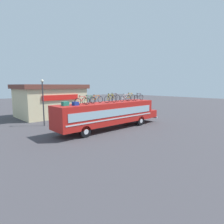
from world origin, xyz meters
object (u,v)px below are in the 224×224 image
Objects in this scene: luggage_bag_1 at (65,104)px; rooftop_bicycle_4 at (111,99)px; rooftop_bicycle_6 at (125,98)px; street_lamp at (43,98)px; rooftop_bicycle_7 at (130,97)px; rooftop_bicycle_1 at (82,101)px; rooftop_bicycle_2 at (89,100)px; rooftop_bicycle_3 at (96,99)px; bus at (110,113)px; rooftop_bicycle_8 at (139,97)px; luggage_bag_2 at (75,104)px; rooftop_bicycle_5 at (114,98)px.

rooftop_bicycle_4 reaches higher than luggage_bag_1.
street_lamp is (-6.60, 6.61, -0.02)m from rooftop_bicycle_6.
luggage_bag_1 is 0.33× the size of rooftop_bicycle_7.
rooftop_bicycle_7 is (6.90, 0.39, 0.03)m from rooftop_bicycle_1.
rooftop_bicycle_4 reaches higher than rooftop_bicycle_6.
rooftop_bicycle_2 is 0.98× the size of rooftop_bicycle_3.
bus is at bearing 6.17° from rooftop_bicycle_1.
rooftop_bicycle_7 reaches higher than rooftop_bicycle_8.
rooftop_bicycle_4 reaches higher than luggage_bag_2.
rooftop_bicycle_7 is at bearing -0.90° from luggage_bag_1.
luggage_bag_1 is 7.22m from rooftop_bicycle_6.
rooftop_bicycle_2 is (1.14, 0.53, 0.00)m from rooftop_bicycle_1.
rooftop_bicycle_5 is 1.06× the size of rooftop_bicycle_7.
rooftop_bicycle_2 is (-2.55, 0.13, 1.51)m from bus.
rooftop_bicycle_8 is (8.65, -0.12, 0.21)m from luggage_bag_2.
rooftop_bicycle_8 reaches higher than rooftop_bicycle_3.
bus is 4.00m from rooftop_bicycle_1.
rooftop_bicycle_5 is (4.54, 0.62, 0.04)m from rooftop_bicycle_1.
luggage_bag_1 is at bearing -179.05° from rooftop_bicycle_5.
luggage_bag_1 is 0.34× the size of rooftop_bicycle_1.
rooftop_bicycle_8 reaches higher than rooftop_bicycle_1.
bus is 7.75× the size of rooftop_bicycle_7.
rooftop_bicycle_4 is 1.26m from rooftop_bicycle_5.
luggage_bag_2 is 6.53m from street_lamp.
rooftop_bicycle_5 is 3.52m from rooftop_bicycle_8.
rooftop_bicycle_1 is at bearing -179.47° from rooftop_bicycle_6.
rooftop_bicycle_4 is (4.10, -0.16, 0.24)m from luggage_bag_2.
rooftop_bicycle_7 is (4.66, -0.42, 0.03)m from rooftop_bicycle_3.
rooftop_bicycle_3 is 3.60m from rooftop_bicycle_6.
street_lamp is (-5.39, 6.04, -0.06)m from rooftop_bicycle_5.
street_lamp is (-0.21, 6.52, 0.19)m from luggage_bag_2.
rooftop_bicycle_7 is at bearing -5.18° from rooftop_bicycle_3.
rooftop_bicycle_3 is at bearing -62.16° from street_lamp.
rooftop_bicycle_6 is at bearing -45.03° from street_lamp.
luggage_bag_2 is 0.29× the size of rooftop_bicycle_4.
bus is 7.64× the size of rooftop_bicycle_4.
rooftop_bicycle_1 is 0.94× the size of rooftop_bicycle_6.
street_lamp is (-1.98, 6.13, -0.02)m from rooftop_bicycle_2.
rooftop_bicycle_7 is 9.97m from street_lamp.
rooftop_bicycle_7 is at bearing 1.89° from luggage_bag_2.
rooftop_bicycle_3 is 1.00× the size of rooftop_bicycle_8.
rooftop_bicycle_2 reaches higher than luggage_bag_2.
rooftop_bicycle_3 is 0.99× the size of rooftop_bicycle_7.
rooftop_bicycle_7 reaches higher than rooftop_bicycle_2.
rooftop_bicycle_5 is 0.34× the size of street_lamp.
rooftop_bicycle_1 is 6.72m from street_lamp.
rooftop_bicycle_8 is 11.07m from street_lamp.
rooftop_bicycle_4 is 2.30m from rooftop_bicycle_6.
rooftop_bicycle_8 reaches higher than rooftop_bicycle_6.
rooftop_bicycle_5 is at bearing 1.50° from rooftop_bicycle_2.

